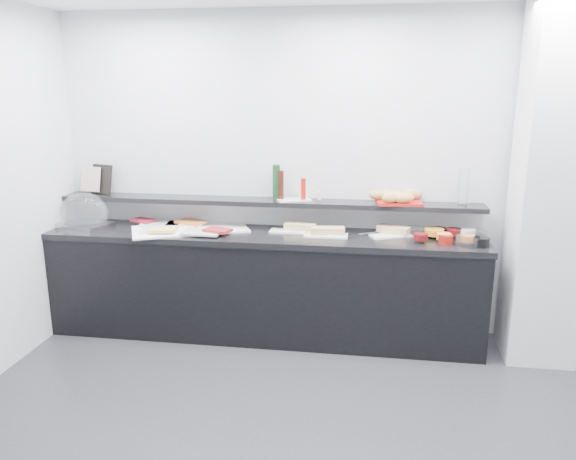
# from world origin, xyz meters

# --- Properties ---
(back_wall) EXTENTS (5.00, 0.02, 2.70)m
(back_wall) POSITION_xyz_m (0.00, 2.00, 1.35)
(back_wall) COLOR silver
(back_wall) RESTS_ON ground
(column) EXTENTS (0.50, 0.50, 2.70)m
(column) POSITION_xyz_m (1.50, 1.65, 1.35)
(column) COLOR silver
(column) RESTS_ON ground
(buffet_cabinet) EXTENTS (3.60, 0.60, 0.85)m
(buffet_cabinet) POSITION_xyz_m (-0.70, 1.70, 0.42)
(buffet_cabinet) COLOR black
(buffet_cabinet) RESTS_ON ground
(counter_top) EXTENTS (3.62, 0.62, 0.05)m
(counter_top) POSITION_xyz_m (-0.70, 1.70, 0.88)
(counter_top) COLOR black
(counter_top) RESTS_ON buffet_cabinet
(wall_shelf) EXTENTS (3.60, 0.25, 0.04)m
(wall_shelf) POSITION_xyz_m (-0.70, 1.88, 1.13)
(wall_shelf) COLOR black
(wall_shelf) RESTS_ON back_wall
(cloche_base) EXTENTS (0.51, 0.42, 0.04)m
(cloche_base) POSITION_xyz_m (-2.27, 1.68, 0.92)
(cloche_base) COLOR #ABACB2
(cloche_base) RESTS_ON counter_top
(cloche_dome) EXTENTS (0.47, 0.39, 0.34)m
(cloche_dome) POSITION_xyz_m (-2.28, 1.71, 1.03)
(cloche_dome) COLOR white
(cloche_dome) RESTS_ON cloche_base
(linen_runner) EXTENTS (1.05, 0.81, 0.01)m
(linen_runner) POSITION_xyz_m (-1.33, 1.71, 0.91)
(linen_runner) COLOR white
(linen_runner) RESTS_ON counter_top
(platter_meat_a) EXTENTS (0.38, 0.30, 0.01)m
(platter_meat_a) POSITION_xyz_m (-1.64, 1.81, 0.92)
(platter_meat_a) COLOR white
(platter_meat_a) RESTS_ON linen_runner
(food_meat_a) EXTENTS (0.23, 0.19, 0.02)m
(food_meat_a) POSITION_xyz_m (-1.79, 1.83, 0.94)
(food_meat_a) COLOR maroon
(food_meat_a) RESTS_ON platter_meat_a
(platter_salmon) EXTENTS (0.34, 0.25, 0.01)m
(platter_salmon) POSITION_xyz_m (-1.41, 1.82, 0.92)
(platter_salmon) COLOR white
(platter_salmon) RESTS_ON linen_runner
(food_salmon) EXTENTS (0.29, 0.24, 0.02)m
(food_salmon) POSITION_xyz_m (-1.36, 1.83, 0.94)
(food_salmon) COLOR orange
(food_salmon) RESTS_ON platter_salmon
(platter_cheese) EXTENTS (0.34, 0.27, 0.01)m
(platter_cheese) POSITION_xyz_m (-1.55, 1.58, 0.92)
(platter_cheese) COLOR white
(platter_cheese) RESTS_ON linen_runner
(food_cheese) EXTENTS (0.23, 0.16, 0.02)m
(food_cheese) POSITION_xyz_m (-1.50, 1.53, 0.94)
(food_cheese) COLOR #F9C861
(food_cheese) RESTS_ON platter_cheese
(platter_meat_b) EXTENTS (0.32, 0.22, 0.01)m
(platter_meat_b) POSITION_xyz_m (-1.18, 1.57, 0.92)
(platter_meat_b) COLOR silver
(platter_meat_b) RESTS_ON linen_runner
(food_meat_b) EXTENTS (0.25, 0.20, 0.02)m
(food_meat_b) POSITION_xyz_m (-1.05, 1.59, 0.94)
(food_meat_b) COLOR maroon
(food_meat_b) RESTS_ON platter_meat_b
(sandwich_plate_left) EXTENTS (0.32, 0.14, 0.01)m
(sandwich_plate_left) POSITION_xyz_m (-0.49, 1.77, 0.91)
(sandwich_plate_left) COLOR white
(sandwich_plate_left) RESTS_ON counter_top
(sandwich_food_left) EXTENTS (0.27, 0.15, 0.06)m
(sandwich_food_left) POSITION_xyz_m (-0.40, 1.78, 0.94)
(sandwich_food_left) COLOR tan
(sandwich_food_left) RESTS_ON sandwich_plate_left
(tongs_left) EXTENTS (0.16, 0.03, 0.01)m
(tongs_left) POSITION_xyz_m (-0.39, 1.71, 0.92)
(tongs_left) COLOR silver
(tongs_left) RESTS_ON sandwich_plate_left
(sandwich_plate_mid) EXTENTS (0.35, 0.15, 0.01)m
(sandwich_plate_mid) POSITION_xyz_m (-0.17, 1.68, 0.91)
(sandwich_plate_mid) COLOR white
(sandwich_plate_mid) RESTS_ON counter_top
(sandwich_food_mid) EXTENTS (0.28, 0.13, 0.06)m
(sandwich_food_mid) POSITION_xyz_m (-0.16, 1.69, 0.94)
(sandwich_food_mid) COLOR tan
(sandwich_food_mid) RESTS_ON sandwich_plate_mid
(tongs_mid) EXTENTS (0.16, 0.01, 0.01)m
(tongs_mid) POSITION_xyz_m (-0.08, 1.64, 0.92)
(tongs_mid) COLOR silver
(tongs_mid) RESTS_ON sandwich_plate_mid
(sandwich_plate_right) EXTENTS (0.36, 0.26, 0.01)m
(sandwich_plate_right) POSITION_xyz_m (0.35, 1.75, 0.91)
(sandwich_plate_right) COLOR white
(sandwich_plate_right) RESTS_ON counter_top
(sandwich_food_right) EXTENTS (0.28, 0.20, 0.06)m
(sandwich_food_right) POSITION_xyz_m (0.37, 1.81, 0.94)
(sandwich_food_right) COLOR tan
(sandwich_food_right) RESTS_ON sandwich_plate_right
(tongs_right) EXTENTS (0.14, 0.10, 0.01)m
(tongs_right) POSITION_xyz_m (0.16, 1.76, 0.92)
(tongs_right) COLOR silver
(tongs_right) RESTS_ON sandwich_plate_right
(bowl_glass_fruit) EXTENTS (0.21, 0.21, 0.07)m
(bowl_glass_fruit) POSITION_xyz_m (0.55, 1.81, 0.94)
(bowl_glass_fruit) COLOR white
(bowl_glass_fruit) RESTS_ON counter_top
(fill_glass_fruit) EXTENTS (0.20, 0.20, 0.05)m
(fill_glass_fruit) POSITION_xyz_m (0.69, 1.77, 0.95)
(fill_glass_fruit) COLOR orange
(fill_glass_fruit) RESTS_ON bowl_glass_fruit
(bowl_black_jam) EXTENTS (0.19, 0.19, 0.07)m
(bowl_black_jam) POSITION_xyz_m (0.72, 1.81, 0.94)
(bowl_black_jam) COLOR black
(bowl_black_jam) RESTS_ON counter_top
(fill_black_jam) EXTENTS (0.12, 0.12, 0.05)m
(fill_black_jam) POSITION_xyz_m (0.84, 1.80, 0.95)
(fill_black_jam) COLOR #5C0D12
(fill_black_jam) RESTS_ON bowl_black_jam
(bowl_glass_cream) EXTENTS (0.23, 0.23, 0.07)m
(bowl_glass_cream) POSITION_xyz_m (1.02, 1.78, 0.94)
(bowl_glass_cream) COLOR white
(bowl_glass_cream) RESTS_ON counter_top
(fill_glass_cream) EXTENTS (0.15, 0.15, 0.05)m
(fill_glass_cream) POSITION_xyz_m (0.94, 1.81, 0.95)
(fill_glass_cream) COLOR white
(fill_glass_cream) RESTS_ON bowl_glass_cream
(bowl_red_jam) EXTENTS (0.13, 0.13, 0.07)m
(bowl_red_jam) POSITION_xyz_m (0.76, 1.60, 0.94)
(bowl_red_jam) COLOR maroon
(bowl_red_jam) RESTS_ON counter_top
(fill_red_jam) EXTENTS (0.14, 0.14, 0.05)m
(fill_red_jam) POSITION_xyz_m (0.57, 1.60, 0.95)
(fill_red_jam) COLOR #5B0D0F
(fill_red_jam) RESTS_ON bowl_red_jam
(bowl_glass_salmon) EXTENTS (0.19, 0.19, 0.07)m
(bowl_glass_salmon) POSITION_xyz_m (0.92, 1.57, 0.94)
(bowl_glass_salmon) COLOR white
(bowl_glass_salmon) RESTS_ON counter_top
(fill_glass_salmon) EXTENTS (0.15, 0.15, 0.05)m
(fill_glass_salmon) POSITION_xyz_m (0.75, 1.64, 0.95)
(fill_glass_salmon) COLOR orange
(fill_glass_salmon) RESTS_ON bowl_glass_salmon
(bowl_black_fruit) EXTENTS (0.16, 0.16, 0.07)m
(bowl_black_fruit) POSITION_xyz_m (1.02, 1.56, 0.94)
(bowl_black_fruit) COLOR black
(bowl_black_fruit) RESTS_ON counter_top
(fill_black_fruit) EXTENTS (0.11, 0.11, 0.05)m
(fill_black_fruit) POSITION_xyz_m (0.93, 1.61, 0.95)
(fill_black_fruit) COLOR orange
(fill_black_fruit) RESTS_ON bowl_black_fruit
(framed_print) EXTENTS (0.23, 0.14, 0.26)m
(framed_print) POSITION_xyz_m (-2.20, 1.93, 1.28)
(framed_print) COLOR black
(framed_print) RESTS_ON wall_shelf
(print_art) EXTENTS (0.21, 0.09, 0.22)m
(print_art) POSITION_xyz_m (-2.30, 1.92, 1.28)
(print_art) COLOR #C9A291
(print_art) RESTS_ON framed_print
(condiment_tray) EXTENTS (0.32, 0.26, 0.01)m
(condiment_tray) POSITION_xyz_m (-0.47, 1.88, 1.16)
(condiment_tray) COLOR white
(condiment_tray) RESTS_ON wall_shelf
(bottle_green_a) EXTENTS (0.06, 0.06, 0.26)m
(bottle_green_a) POSITION_xyz_m (-0.61, 1.88, 1.29)
(bottle_green_a) COLOR #0F371A
(bottle_green_a) RESTS_ON condiment_tray
(bottle_brown) EXTENTS (0.05, 0.05, 0.24)m
(bottle_brown) POSITION_xyz_m (-0.57, 1.87, 1.28)
(bottle_brown) COLOR #361209
(bottle_brown) RESTS_ON condiment_tray
(bottle_green_b) EXTENTS (0.07, 0.07, 0.28)m
(bottle_green_b) POSITION_xyz_m (-0.62, 1.92, 1.30)
(bottle_green_b) COLOR #10340E
(bottle_green_b) RESTS_ON condiment_tray
(bottle_hot) EXTENTS (0.05, 0.05, 0.18)m
(bottle_hot) POSITION_xyz_m (-0.38, 1.87, 1.25)
(bottle_hot) COLOR #B9160D
(bottle_hot) RESTS_ON condiment_tray
(shaker_salt) EXTENTS (0.04, 0.04, 0.07)m
(shaker_salt) POSITION_xyz_m (-0.39, 1.88, 1.20)
(shaker_salt) COLOR white
(shaker_salt) RESTS_ON condiment_tray
(shaker_pepper) EXTENTS (0.04, 0.04, 0.07)m
(shaker_pepper) POSITION_xyz_m (-0.25, 1.87, 1.20)
(shaker_pepper) COLOR silver
(shaker_pepper) RESTS_ON condiment_tray
(bread_tray) EXTENTS (0.39, 0.30, 0.02)m
(bread_tray) POSITION_xyz_m (0.40, 1.87, 1.16)
(bread_tray) COLOR red
(bread_tray) RESTS_ON wall_shelf
(bread_roll_nw) EXTENTS (0.16, 0.12, 0.08)m
(bread_roll_nw) POSITION_xyz_m (0.31, 1.93, 1.21)
(bread_roll_nw) COLOR tan
(bread_roll_nw) RESTS_ON bread_tray
(bread_roll_n) EXTENTS (0.16, 0.14, 0.08)m
(bread_roll_n) POSITION_xyz_m (0.50, 1.99, 1.21)
(bread_roll_n) COLOR #B49644
(bread_roll_n) RESTS_ON bread_tray
(bread_roll_ne) EXTENTS (0.13, 0.09, 0.08)m
(bread_roll_ne) POSITION_xyz_m (0.53, 1.97, 1.21)
(bread_roll_ne) COLOR #B27444
(bread_roll_ne) RESTS_ON bread_tray
(bread_roll_sw) EXTENTS (0.16, 0.14, 0.08)m
(bread_roll_sw) POSITION_xyz_m (0.33, 1.79, 1.21)
(bread_roll_sw) COLOR #B18C43
(bread_roll_sw) RESTS_ON bread_tray
(bread_roll_s) EXTENTS (0.16, 0.12, 0.08)m
(bread_roll_s) POSITION_xyz_m (0.42, 1.80, 1.21)
(bread_roll_s) COLOR tan
(bread_roll_s) RESTS_ON bread_tray
(bread_roll_se) EXTENTS (0.17, 0.13, 0.08)m
(bread_roll_se) POSITION_xyz_m (0.45, 1.82, 1.21)
(bread_roll_se) COLOR tan
(bread_roll_se) RESTS_ON bread_tray
(bread_roll_midw) EXTENTS (0.14, 0.10, 0.08)m
(bread_roll_midw) POSITION_xyz_m (0.23, 1.91, 1.21)
(bread_roll_midw) COLOR #B68345
(bread_roll_midw) RESTS_ON bread_tray
(bread_roll_mide) EXTENTS (0.15, 0.10, 0.08)m
(bread_roll_mide) POSITION_xyz_m (0.38, 1.87, 1.21)
(bread_roll_mide) COLOR tan
(bread_roll_mide) RESTS_ON bread_tray
(carafe) EXTENTS (0.10, 0.10, 0.30)m
(carafe) POSITION_xyz_m (0.91, 1.88, 1.30)
(carafe) COLOR silver
(carafe) RESTS_ON wall_shelf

